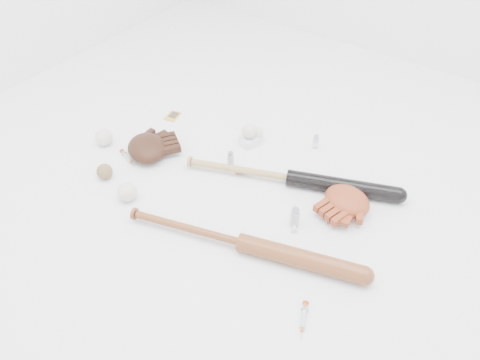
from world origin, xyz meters
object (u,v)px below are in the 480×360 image
Objects in this scene: bat_wood at (242,243)px; pedestal at (249,141)px; glove_dark at (147,148)px; bat_dark at (289,178)px.

pedestal is at bearing 105.77° from bat_wood.
glove_dark is (-0.67, 0.20, 0.01)m from bat_wood.
pedestal is (0.33, 0.34, -0.02)m from glove_dark.
pedestal is at bearing 135.05° from bat_dark.
bat_dark is 1.00× the size of bat_wood.
bat_wood is (0.04, -0.41, -0.00)m from bat_dark.
bat_dark reaches higher than pedestal.
glove_dark reaches higher than pedestal.
bat_dark is at bearing -23.49° from pedestal.
bat_wood is at bearing -58.20° from pedestal.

